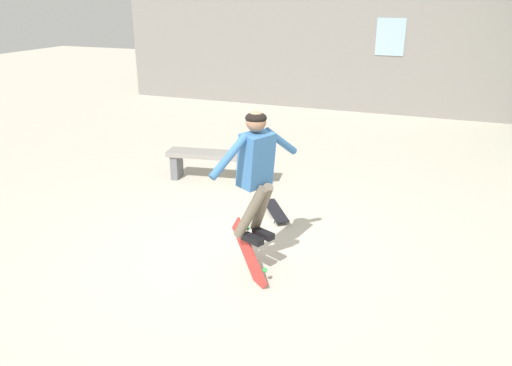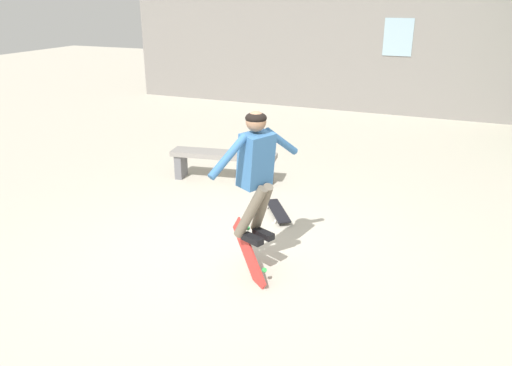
{
  "view_description": "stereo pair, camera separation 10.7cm",
  "coord_description": "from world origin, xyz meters",
  "px_view_note": "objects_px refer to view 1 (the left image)",
  "views": [
    {
      "loc": [
        2.15,
        -4.84,
        2.93
      ],
      "look_at": [
        0.38,
        -0.25,
        1.06
      ],
      "focal_mm": 35.0,
      "sensor_mm": 36.0,
      "label": 1
    },
    {
      "loc": [
        2.25,
        -4.8,
        2.93
      ],
      "look_at": [
        0.38,
        -0.25,
        1.06
      ],
      "focal_mm": 35.0,
      "sensor_mm": 36.0,
      "label": 2
    }
  ],
  "objects_px": {
    "park_bench": "(220,160)",
    "skater": "(256,166)",
    "skateboard_flipping": "(249,254)",
    "skateboard_resting": "(275,210)"
  },
  "relations": [
    {
      "from": "park_bench",
      "to": "skateboard_resting",
      "type": "relative_size",
      "value": 2.32
    },
    {
      "from": "skateboard_flipping",
      "to": "park_bench",
      "type": "bearing_deg",
      "value": 164.89
    },
    {
      "from": "skater",
      "to": "skateboard_flipping",
      "type": "relative_size",
      "value": 2.2
    },
    {
      "from": "park_bench",
      "to": "skateboard_resting",
      "type": "height_order",
      "value": "park_bench"
    },
    {
      "from": "park_bench",
      "to": "skateboard_flipping",
      "type": "bearing_deg",
      "value": -68.26
    },
    {
      "from": "park_bench",
      "to": "skater",
      "type": "bearing_deg",
      "value": -66.65
    },
    {
      "from": "skater",
      "to": "skateboard_flipping",
      "type": "bearing_deg",
      "value": -110.32
    },
    {
      "from": "skateboard_flipping",
      "to": "skateboard_resting",
      "type": "distance_m",
      "value": 1.61
    },
    {
      "from": "park_bench",
      "to": "skater",
      "type": "height_order",
      "value": "skater"
    },
    {
      "from": "park_bench",
      "to": "skater",
      "type": "xyz_separation_m",
      "value": [
        1.62,
        -2.51,
        0.9
      ]
    }
  ]
}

